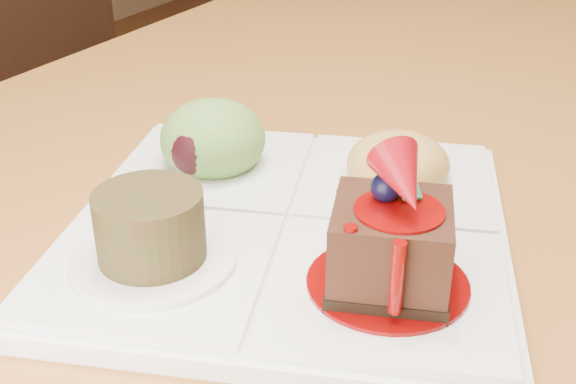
% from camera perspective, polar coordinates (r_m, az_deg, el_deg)
% --- Properties ---
extents(dining_table, '(1.00, 1.80, 0.75)m').
position_cam_1_polar(dining_table, '(1.10, 21.08, 9.22)').
color(dining_table, '#A45F2A').
rests_on(dining_table, ground).
extents(chair_left, '(0.44, 0.44, 0.92)m').
position_cam_1_polar(chair_left, '(1.35, -16.73, 5.78)').
color(chair_left, black).
rests_on(chair_left, ground).
extents(sampler_plate, '(0.36, 0.36, 0.11)m').
position_cam_1_polar(sampler_plate, '(0.48, -0.19, -1.11)').
color(sampler_plate, white).
rests_on(sampler_plate, dining_table).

